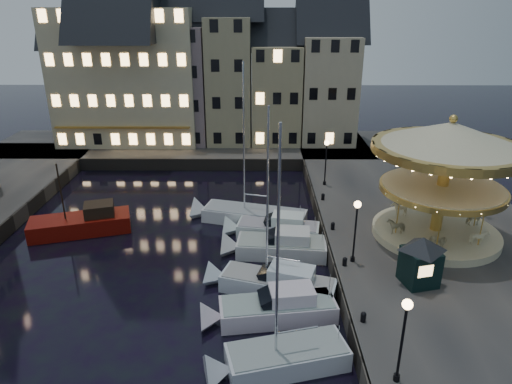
{
  "coord_description": "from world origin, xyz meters",
  "views": [
    {
      "loc": [
        1.21,
        -24.29,
        16.33
      ],
      "look_at": [
        1.0,
        8.0,
        3.2
      ],
      "focal_mm": 32.0,
      "sensor_mm": 36.0,
      "label": 1
    }
  ],
  "objects_px": {
    "streetlamp_a": "(404,329)",
    "bollard_b": "(345,261)",
    "motorboat_b": "(270,310)",
    "streetlamp_d": "(487,183)",
    "motorboat_a": "(276,360)",
    "bollard_d": "(323,196)",
    "red_fishing_boat": "(83,224)",
    "streetlamp_b": "(356,223)",
    "carousel": "(447,159)",
    "motorboat_d": "(275,246)",
    "streetlamp_c": "(326,156)",
    "motorboat_e": "(273,229)",
    "ticket_kiosk": "(422,253)",
    "bollard_a": "(363,316)",
    "motorboat_f": "(247,215)",
    "motorboat_c": "(271,283)",
    "bollard_c": "(333,225)"
  },
  "relations": [
    {
      "from": "motorboat_d",
      "to": "carousel",
      "type": "bearing_deg",
      "value": 2.12
    },
    {
      "from": "bollard_c",
      "to": "streetlamp_c",
      "type": "bearing_deg",
      "value": 86.19
    },
    {
      "from": "motorboat_b",
      "to": "red_fishing_boat",
      "type": "distance_m",
      "value": 17.87
    },
    {
      "from": "streetlamp_d",
      "to": "motorboat_e",
      "type": "xyz_separation_m",
      "value": [
        -16.23,
        -1.21,
        -3.38
      ]
    },
    {
      "from": "streetlamp_b",
      "to": "motorboat_f",
      "type": "bearing_deg",
      "value": 129.2
    },
    {
      "from": "motorboat_c",
      "to": "motorboat_d",
      "type": "xyz_separation_m",
      "value": [
        0.42,
        4.63,
        -0.04
      ]
    },
    {
      "from": "motorboat_b",
      "to": "carousel",
      "type": "height_order",
      "value": "carousel"
    },
    {
      "from": "red_fishing_boat",
      "to": "motorboat_c",
      "type": "bearing_deg",
      "value": -29.06
    },
    {
      "from": "bollard_d",
      "to": "streetlamp_b",
      "type": "bearing_deg",
      "value": -86.57
    },
    {
      "from": "motorboat_b",
      "to": "motorboat_e",
      "type": "height_order",
      "value": "same"
    },
    {
      "from": "carousel",
      "to": "streetlamp_c",
      "type": "bearing_deg",
      "value": 122.93
    },
    {
      "from": "streetlamp_c",
      "to": "bollard_b",
      "type": "distance_m",
      "value": 14.22
    },
    {
      "from": "streetlamp_a",
      "to": "bollard_b",
      "type": "xyz_separation_m",
      "value": [
        -0.6,
        9.5,
        -2.41
      ]
    },
    {
      "from": "motorboat_c",
      "to": "motorboat_d",
      "type": "height_order",
      "value": "motorboat_c"
    },
    {
      "from": "streetlamp_a",
      "to": "bollard_a",
      "type": "bearing_deg",
      "value": 98.53
    },
    {
      "from": "bollard_c",
      "to": "ticket_kiosk",
      "type": "relative_size",
      "value": 0.17
    },
    {
      "from": "motorboat_e",
      "to": "motorboat_d",
      "type": "bearing_deg",
      "value": -87.19
    },
    {
      "from": "streetlamp_a",
      "to": "motorboat_a",
      "type": "height_order",
      "value": "motorboat_a"
    },
    {
      "from": "streetlamp_d",
      "to": "ticket_kiosk",
      "type": "distance_m",
      "value": 12.36
    },
    {
      "from": "motorboat_a",
      "to": "ticket_kiosk",
      "type": "xyz_separation_m",
      "value": [
        8.49,
        5.52,
        2.78
      ]
    },
    {
      "from": "bollard_d",
      "to": "motorboat_b",
      "type": "xyz_separation_m",
      "value": [
        -4.73,
        -14.17,
        -0.96
      ]
    },
    {
      "from": "motorboat_a",
      "to": "motorboat_d",
      "type": "bearing_deg",
      "value": 88.18
    },
    {
      "from": "streetlamp_b",
      "to": "motorboat_e",
      "type": "bearing_deg",
      "value": 130.39
    },
    {
      "from": "streetlamp_c",
      "to": "red_fishing_boat",
      "type": "xyz_separation_m",
      "value": [
        -19.67,
        -7.0,
        -3.32
      ]
    },
    {
      "from": "motorboat_a",
      "to": "ticket_kiosk",
      "type": "bearing_deg",
      "value": 33.04
    },
    {
      "from": "bollard_b",
      "to": "ticket_kiosk",
      "type": "xyz_separation_m",
      "value": [
        3.94,
        -1.93,
        1.72
      ]
    },
    {
      "from": "bollard_c",
      "to": "motorboat_f",
      "type": "height_order",
      "value": "motorboat_f"
    },
    {
      "from": "motorboat_f",
      "to": "streetlamp_d",
      "type": "bearing_deg",
      "value": -4.6
    },
    {
      "from": "motorboat_a",
      "to": "motorboat_c",
      "type": "xyz_separation_m",
      "value": [
        -0.07,
        6.41,
        0.14
      ]
    },
    {
      "from": "bollard_b",
      "to": "motorboat_d",
      "type": "xyz_separation_m",
      "value": [
        -4.2,
        3.6,
        -0.96
      ]
    },
    {
      "from": "motorboat_b",
      "to": "motorboat_e",
      "type": "distance_m",
      "value": 9.97
    },
    {
      "from": "streetlamp_a",
      "to": "motorboat_b",
      "type": "height_order",
      "value": "streetlamp_a"
    },
    {
      "from": "motorboat_d",
      "to": "motorboat_f",
      "type": "distance_m",
      "value": 5.77
    },
    {
      "from": "streetlamp_c",
      "to": "motorboat_a",
      "type": "relative_size",
      "value": 0.36
    },
    {
      "from": "bollard_c",
      "to": "motorboat_a",
      "type": "relative_size",
      "value": 0.05
    },
    {
      "from": "bollard_b",
      "to": "motorboat_f",
      "type": "distance_m",
      "value": 11.01
    },
    {
      "from": "motorboat_a",
      "to": "motorboat_d",
      "type": "distance_m",
      "value": 11.05
    },
    {
      "from": "motorboat_f",
      "to": "ticket_kiosk",
      "type": "xyz_separation_m",
      "value": [
        10.24,
        -10.9,
        2.79
      ]
    },
    {
      "from": "streetlamp_c",
      "to": "bollard_d",
      "type": "height_order",
      "value": "streetlamp_c"
    },
    {
      "from": "motorboat_e",
      "to": "streetlamp_a",
      "type": "bearing_deg",
      "value": -72.67
    },
    {
      "from": "bollard_d",
      "to": "motorboat_e",
      "type": "distance_m",
      "value": 6.11
    },
    {
      "from": "motorboat_b",
      "to": "streetlamp_d",
      "type": "bearing_deg",
      "value": 33.89
    },
    {
      "from": "bollard_b",
      "to": "motorboat_b",
      "type": "xyz_separation_m",
      "value": [
        -4.73,
        -3.67,
        -0.96
      ]
    },
    {
      "from": "streetlamp_c",
      "to": "ticket_kiosk",
      "type": "height_order",
      "value": "streetlamp_c"
    },
    {
      "from": "streetlamp_d",
      "to": "motorboat_d",
      "type": "bearing_deg",
      "value": -166.37
    },
    {
      "from": "streetlamp_b",
      "to": "carousel",
      "type": "distance_m",
      "value": 7.95
    },
    {
      "from": "bollard_d",
      "to": "red_fishing_boat",
      "type": "height_order",
      "value": "red_fishing_boat"
    },
    {
      "from": "streetlamp_a",
      "to": "bollard_a",
      "type": "relative_size",
      "value": 7.32
    },
    {
      "from": "bollard_a",
      "to": "motorboat_e",
      "type": "xyz_separation_m",
      "value": [
        -4.33,
        11.79,
        -0.96
      ]
    },
    {
      "from": "streetlamp_b",
      "to": "motorboat_f",
      "type": "distance_m",
      "value": 11.47
    }
  ]
}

